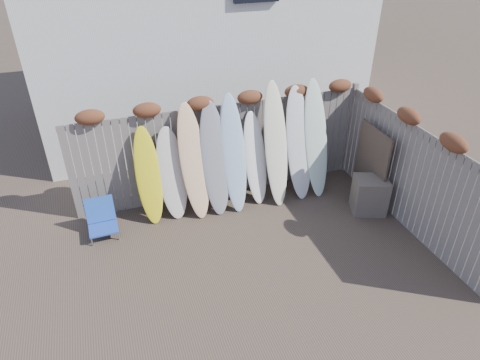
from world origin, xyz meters
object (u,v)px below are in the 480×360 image
object	(u,v)px
beach_chair	(102,219)
wooden_crate	(370,195)
lattice_panel	(371,165)
surfboard_0	(148,176)

from	to	relation	value
beach_chair	wooden_crate	xyz separation A→B (m)	(5.12, -0.99, 0.05)
beach_chair	wooden_crate	distance (m)	5.22
lattice_panel	surfboard_0	bearing A→B (deg)	171.79
wooden_crate	surfboard_0	bearing A→B (deg)	163.55
wooden_crate	lattice_panel	size ratio (longest dim) A/B	0.46
lattice_panel	surfboard_0	xyz separation A→B (m)	(-4.35, 0.84, 0.12)
wooden_crate	surfboard_0	size ratio (longest dim) A/B	0.39
wooden_crate	lattice_panel	world-z (taller)	lattice_panel
wooden_crate	surfboard_0	world-z (taller)	surfboard_0
wooden_crate	surfboard_0	xyz separation A→B (m)	(-4.15, 1.23, 0.55)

